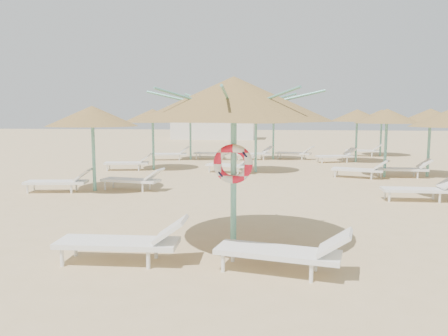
# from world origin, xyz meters

# --- Properties ---
(ground) EXTENTS (120.00, 120.00, 0.00)m
(ground) POSITION_xyz_m (0.00, 0.00, 0.00)
(ground) COLOR tan
(ground) RESTS_ON ground
(main_palapa) EXTENTS (3.48, 3.48, 3.12)m
(main_palapa) POSITION_xyz_m (-0.20, -0.19, 2.71)
(main_palapa) COLOR #66B2A1
(main_palapa) RESTS_ON ground
(lounger_main_a) EXTENTS (2.18, 0.75, 0.78)m
(lounger_main_a) POSITION_xyz_m (-1.87, -1.20, 0.37)
(lounger_main_a) COLOR white
(lounger_main_a) RESTS_ON ground
(lounger_main_b) EXTENTS (2.15, 1.00, 0.75)m
(lounger_main_b) POSITION_xyz_m (0.75, -1.35, 0.36)
(lounger_main_b) COLOR white
(lounger_main_b) RESTS_ON ground
(palapa_field) EXTENTS (20.31, 17.25, 2.72)m
(palapa_field) POSITION_xyz_m (2.52, 11.11, 2.31)
(palapa_field) COLOR #66B2A1
(palapa_field) RESTS_ON ground
(service_hut) EXTENTS (8.40, 4.40, 3.25)m
(service_hut) POSITION_xyz_m (-6.00, 35.00, 1.64)
(service_hut) COLOR silver
(service_hut) RESTS_ON ground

